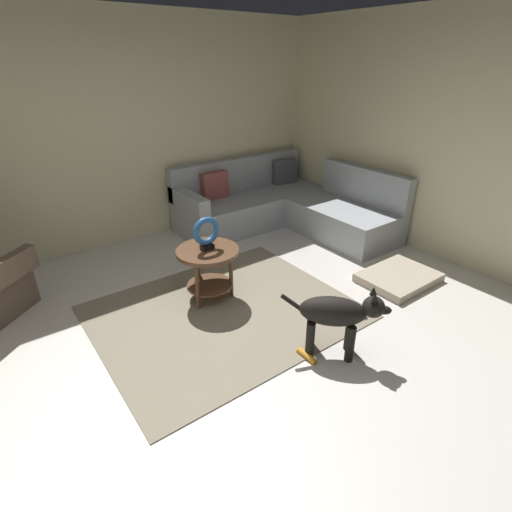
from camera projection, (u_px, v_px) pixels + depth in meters
ground_plane at (255, 364)px, 3.20m from camera, size 6.00×6.00×0.10m
wall_back at (108, 135)px, 4.69m from camera, size 6.00×0.12×2.70m
wall_right at (481, 145)px, 4.14m from camera, size 0.12×6.00×2.70m
area_rug at (224, 312)px, 3.76m from camera, size 2.30×1.90×0.01m
sectional_couch at (284, 207)px, 5.56m from camera, size 2.20×2.25×0.88m
side_table at (208, 261)px, 3.81m from camera, size 0.60×0.60×0.54m
torus_sculpture at (206, 233)px, 3.67m from camera, size 0.28×0.08×0.33m
dog_bed_mat at (399, 277)px, 4.27m from camera, size 0.80×0.60×0.09m
dog at (338, 315)px, 3.08m from camera, size 0.63×0.64×0.63m
dog_toy_ball at (363, 314)px, 3.67m from camera, size 0.07×0.07×0.07m
dog_toy_rope at (307, 356)px, 3.17m from camera, size 0.06×0.20×0.05m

